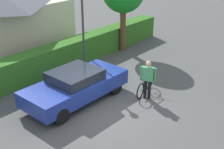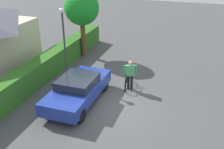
{
  "view_description": "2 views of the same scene",
  "coord_description": "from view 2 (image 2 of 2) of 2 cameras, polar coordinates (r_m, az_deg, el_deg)",
  "views": [
    {
      "loc": [
        -7.26,
        -6.73,
        6.12
      ],
      "look_at": [
        0.58,
        0.1,
        1.35
      ],
      "focal_mm": 49.39,
      "sensor_mm": 36.0,
      "label": 1
    },
    {
      "loc": [
        -9.79,
        -3.58,
        6.61
      ],
      "look_at": [
        1.6,
        0.31,
        0.9
      ],
      "focal_mm": 41.61,
      "sensor_mm": 36.0,
      "label": 2
    }
  ],
  "objects": [
    {
      "name": "hedge_row",
      "position": [
        14.0,
        -18.44,
        -1.3
      ],
      "size": [
        18.3,
        0.9,
        1.28
      ],
      "primitive_type": "cube",
      "color": "#2E651E",
      "rests_on": "ground"
    },
    {
      "name": "ground_plane",
      "position": [
        12.35,
        -1.05,
        -7.01
      ],
      "size": [
        60.0,
        60.0,
        0.0
      ],
      "primitive_type": "plane",
      "color": "#484848"
    },
    {
      "name": "person_rider",
      "position": [
        13.42,
        4.05,
        0.34
      ],
      "size": [
        0.34,
        0.63,
        1.63
      ],
      "color": "black",
      "rests_on": "ground"
    },
    {
      "name": "tree_kerbside",
      "position": [
        17.58,
        -6.68,
        14.22
      ],
      "size": [
        2.29,
        2.29,
        4.45
      ],
      "color": "brown",
      "rests_on": "ground"
    },
    {
      "name": "parked_car_near",
      "position": [
        12.49,
        -7.48,
        -3.2
      ],
      "size": [
        4.34,
        1.84,
        1.3
      ],
      "color": "navy",
      "rests_on": "ground"
    },
    {
      "name": "bicycle",
      "position": [
        13.97,
        3.11,
        -1.18
      ],
      "size": [
        1.63,
        0.55,
        0.97
      ],
      "color": "black",
      "rests_on": "ground"
    },
    {
      "name": "street_lamp",
      "position": [
        14.36,
        -10.56,
        8.73
      ],
      "size": [
        0.28,
        0.28,
        4.0
      ],
      "color": "#38383D",
      "rests_on": "ground"
    }
  ]
}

